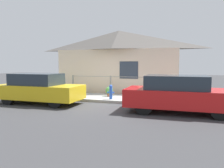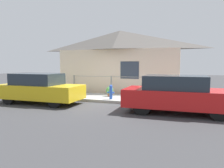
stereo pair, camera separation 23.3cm
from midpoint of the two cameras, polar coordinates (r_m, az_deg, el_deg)
ground_plane at (r=10.67m, az=-3.29°, el=-4.85°), size 60.00×60.00×0.00m
sidewalk at (r=11.69m, az=-1.19°, el=-3.61°), size 24.00×2.25×0.14m
house at (r=14.00m, az=2.45°, el=10.51°), size 7.86×2.23×3.97m
fence at (r=12.53m, az=0.36°, el=0.01°), size 4.90×0.10×1.06m
car_left at (r=10.87m, az=-17.80°, el=-1.10°), size 4.00×1.65×1.43m
car_right at (r=8.70m, az=17.69°, el=-2.56°), size 4.17×1.79×1.44m
fire_hydrant at (r=10.79m, az=0.33°, el=-1.99°), size 0.36×0.16×0.71m
potted_plant_near_hydrant at (r=11.69m, az=-0.03°, el=-1.80°), size 0.40×0.40×0.52m
potted_plant_by_fence at (r=13.08m, az=-11.93°, el=-0.96°), size 0.44×0.44×0.59m
potted_plant_corner at (r=11.34m, az=15.64°, el=-2.22°), size 0.42×0.42×0.55m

